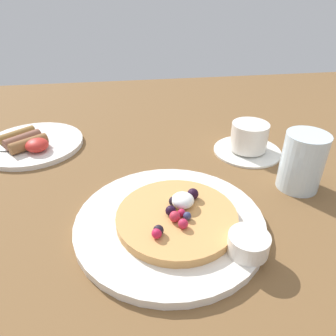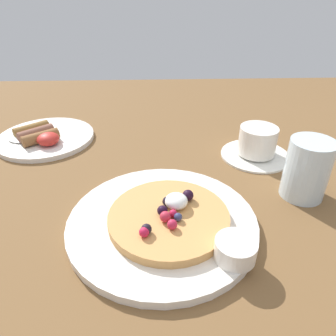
{
  "view_description": "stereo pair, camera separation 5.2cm",
  "coord_description": "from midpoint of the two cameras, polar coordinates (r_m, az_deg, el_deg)",
  "views": [
    {
      "loc": [
        1.43,
        -48.28,
        33.78
      ],
      "look_at": [
        8.45,
        -0.46,
        4.0
      ],
      "focal_mm": 33.5,
      "sensor_mm": 36.0,
      "label": 1
    },
    {
      "loc": [
        6.58,
        -48.76,
        33.78
      ],
      "look_at": [
        8.45,
        -0.46,
        4.0
      ],
      "focal_mm": 33.5,
      "sensor_mm": 36.0,
      "label": 2
    }
  ],
  "objects": [
    {
      "name": "ground_plane",
      "position": [
        0.6,
        -10.6,
        -4.92
      ],
      "size": [
        188.19,
        140.85,
        3.0
      ],
      "primitive_type": "cube",
      "color": "brown"
    },
    {
      "name": "pancake_plate",
      "position": [
        0.5,
        -2.69,
        -9.94
      ],
      "size": [
        29.59,
        29.59,
        1.4
      ],
      "primitive_type": "cylinder",
      "color": "white",
      "rests_on": "ground_plane"
    },
    {
      "name": "pancake_with_berries",
      "position": [
        0.48,
        -1.43,
        -8.89
      ],
      "size": [
        18.6,
        18.6,
        3.59
      ],
      "color": "tan",
      "rests_on": "pancake_plate"
    },
    {
      "name": "syrup_ramekin",
      "position": [
        0.44,
        11.11,
        -13.46
      ],
      "size": [
        5.68,
        5.68,
        2.86
      ],
      "color": "white",
      "rests_on": "pancake_plate"
    },
    {
      "name": "breakfast_plate",
      "position": [
        0.8,
        -25.09,
        3.93
      ],
      "size": [
        22.5,
        22.5,
        1.12
      ],
      "primitive_type": "cylinder",
      "color": "white",
      "rests_on": "ground_plane"
    },
    {
      "name": "fried_breakfast",
      "position": [
        0.78,
        -26.45,
        4.28
      ],
      "size": [
        12.87,
        11.66,
        2.9
      ],
      "color": "brown",
      "rests_on": "breakfast_plate"
    },
    {
      "name": "coffee_saucer",
      "position": [
        0.72,
        12.23,
        3.16
      ],
      "size": [
        14.85,
        14.85,
        0.87
      ],
      "primitive_type": "cylinder",
      "color": "white",
      "rests_on": "ground_plane"
    },
    {
      "name": "coffee_cup",
      "position": [
        0.7,
        12.52,
        5.74
      ],
      "size": [
        7.98,
        11.03,
        5.93
      ],
      "color": "white",
      "rests_on": "coffee_saucer"
    },
    {
      "name": "water_glass",
      "position": [
        0.6,
        21.02,
        1.02
      ],
      "size": [
        7.51,
        7.51,
        10.75
      ],
      "primitive_type": "cylinder",
      "color": "silver",
      "rests_on": "ground_plane"
    }
  ]
}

